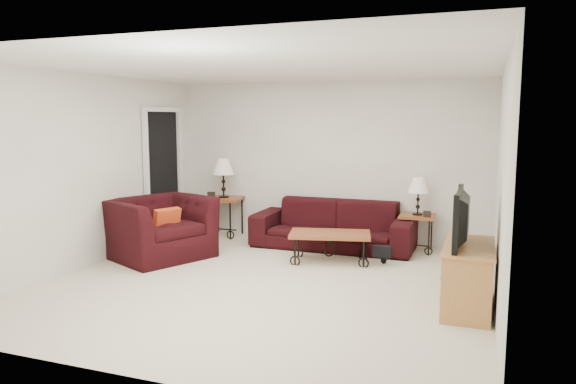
# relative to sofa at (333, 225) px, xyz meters

# --- Properties ---
(ground) EXTENTS (5.00, 5.00, 0.00)m
(ground) POSITION_rel_sofa_xyz_m (-0.24, -2.02, -0.35)
(ground) COLOR beige
(ground) RESTS_ON ground
(wall_back) EXTENTS (5.00, 0.02, 2.50)m
(wall_back) POSITION_rel_sofa_xyz_m (-0.24, 0.48, 0.90)
(wall_back) COLOR white
(wall_back) RESTS_ON ground
(wall_front) EXTENTS (5.00, 0.02, 2.50)m
(wall_front) POSITION_rel_sofa_xyz_m (-0.24, -4.52, 0.90)
(wall_front) COLOR white
(wall_front) RESTS_ON ground
(wall_left) EXTENTS (0.02, 5.00, 2.50)m
(wall_left) POSITION_rel_sofa_xyz_m (-2.74, -2.02, 0.90)
(wall_left) COLOR white
(wall_left) RESTS_ON ground
(wall_right) EXTENTS (0.02, 5.00, 2.50)m
(wall_right) POSITION_rel_sofa_xyz_m (2.26, -2.02, 0.90)
(wall_right) COLOR white
(wall_right) RESTS_ON ground
(ceiling) EXTENTS (5.00, 5.00, 0.00)m
(ceiling) POSITION_rel_sofa_xyz_m (-0.24, -2.02, 2.15)
(ceiling) COLOR white
(ceiling) RESTS_ON wall_back
(doorway) EXTENTS (0.08, 0.94, 2.04)m
(doorway) POSITION_rel_sofa_xyz_m (-2.71, -0.37, 0.67)
(doorway) COLOR black
(doorway) RESTS_ON ground
(sofa) EXTENTS (2.40, 0.94, 0.70)m
(sofa) POSITION_rel_sofa_xyz_m (0.00, 0.00, 0.00)
(sofa) COLOR black
(sofa) RESTS_ON ground
(side_table_left) EXTENTS (0.66, 0.66, 0.64)m
(side_table_left) POSITION_rel_sofa_xyz_m (-1.92, 0.18, -0.03)
(side_table_left) COLOR brown
(side_table_left) RESTS_ON ground
(side_table_right) EXTENTS (0.51, 0.51, 0.54)m
(side_table_right) POSITION_rel_sofa_xyz_m (1.21, 0.18, -0.08)
(side_table_right) COLOR brown
(side_table_right) RESTS_ON ground
(lamp_left) EXTENTS (0.41, 0.41, 0.64)m
(lamp_left) POSITION_rel_sofa_xyz_m (-1.92, 0.18, 0.61)
(lamp_left) COLOR black
(lamp_left) RESTS_ON side_table_left
(lamp_right) EXTENTS (0.31, 0.31, 0.54)m
(lamp_right) POSITION_rel_sofa_xyz_m (1.21, 0.18, 0.47)
(lamp_right) COLOR black
(lamp_right) RESTS_ON side_table_right
(photo_frame_left) EXTENTS (0.13, 0.06, 0.11)m
(photo_frame_left) POSITION_rel_sofa_xyz_m (-2.07, 0.03, 0.34)
(photo_frame_left) COLOR black
(photo_frame_left) RESTS_ON side_table_left
(photo_frame_right) EXTENTS (0.11, 0.03, 0.09)m
(photo_frame_right) POSITION_rel_sofa_xyz_m (1.36, 0.03, 0.24)
(photo_frame_right) COLOR black
(photo_frame_right) RESTS_ON side_table_right
(coffee_table) EXTENTS (1.18, 0.81, 0.40)m
(coffee_table) POSITION_rel_sofa_xyz_m (0.18, -0.82, -0.15)
(coffee_table) COLOR brown
(coffee_table) RESTS_ON ground
(armchair) EXTENTS (1.56, 1.64, 0.83)m
(armchair) POSITION_rel_sofa_xyz_m (-2.12, -1.40, 0.07)
(armchair) COLOR black
(armchair) RESTS_ON ground
(throw_pillow) EXTENTS (0.25, 0.38, 0.38)m
(throw_pillow) POSITION_rel_sofa_xyz_m (-1.97, -1.45, 0.17)
(throw_pillow) COLOR red
(throw_pillow) RESTS_ON armchair
(tv_stand) EXTENTS (0.46, 1.10, 0.66)m
(tv_stand) POSITION_rel_sofa_xyz_m (1.99, -2.08, -0.02)
(tv_stand) COLOR #BF7747
(tv_stand) RESTS_ON ground
(television) EXTENTS (0.13, 0.98, 0.57)m
(television) POSITION_rel_sofa_xyz_m (1.97, -2.08, 0.59)
(television) COLOR black
(television) RESTS_ON tv_stand
(backpack) EXTENTS (0.42, 0.35, 0.48)m
(backpack) POSITION_rel_sofa_xyz_m (0.88, -0.67, -0.11)
(backpack) COLOR black
(backpack) RESTS_ON ground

